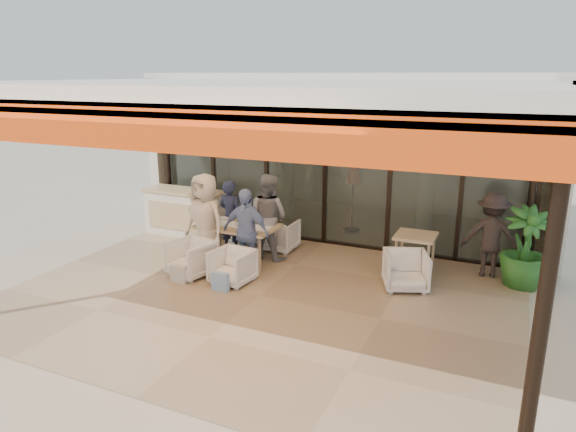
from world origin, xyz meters
name	(u,v)px	position (x,y,z in m)	size (l,w,h in m)	color
ground	(260,297)	(0.00, 0.00, 0.00)	(70.00, 70.00, 0.00)	#C6B293
terrace_floor	(260,296)	(0.00, 0.00, 0.01)	(8.00, 6.00, 0.01)	tan
terrace_structure	(248,92)	(0.00, -0.26, 3.25)	(8.00, 6.00, 3.40)	silver
glass_storefront	(325,170)	(0.00, 3.00, 1.60)	(8.08, 0.10, 3.20)	#9EADA3
interior_block	(359,128)	(0.01, 5.31, 2.23)	(9.05, 3.62, 3.52)	silver
host_counter	(185,212)	(-3.04, 2.30, 0.53)	(1.85, 0.65, 1.04)	silver
dining_table	(238,228)	(-1.11, 1.27, 0.69)	(1.50, 0.90, 0.93)	#D0B97E
chair_far_left	(243,232)	(-1.53, 2.21, 0.29)	(0.57, 0.53, 0.59)	white
chair_far_right	(279,234)	(-0.69, 2.21, 0.35)	(0.68, 0.64, 0.70)	white
chair_near_left	(191,257)	(-1.53, 0.31, 0.36)	(0.71, 0.66, 0.73)	white
chair_near_right	(232,265)	(-0.69, 0.31, 0.33)	(0.65, 0.61, 0.67)	white
diner_navy	(231,217)	(-1.53, 1.71, 0.75)	(0.55, 0.36, 1.50)	#1B223B
diner_grey	(268,217)	(-0.69, 1.71, 0.84)	(0.82, 0.64, 1.69)	slate
diner_cream	(205,221)	(-1.53, 0.81, 0.89)	(0.87, 0.57, 1.78)	beige
diner_periwinkle	(246,232)	(-0.69, 0.81, 0.79)	(0.92, 0.38, 1.58)	#768FC5
tote_bag_cream	(178,274)	(-1.53, -0.09, 0.17)	(0.30, 0.10, 0.34)	silver
tote_bag_blue	(220,282)	(-0.69, -0.09, 0.17)	(0.30, 0.10, 0.34)	#99BFD8
side_table	(415,240)	(2.09, 2.04, 0.64)	(0.70, 0.70, 0.74)	#D0B97E
side_chair	(406,269)	(2.09, 1.29, 0.36)	(0.70, 0.65, 0.72)	white
standing_woman	(491,236)	(3.32, 2.44, 0.77)	(0.99, 0.57, 1.54)	black
potted_palm	(525,248)	(3.87, 2.19, 0.70)	(0.78, 0.78, 1.39)	#1E5919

